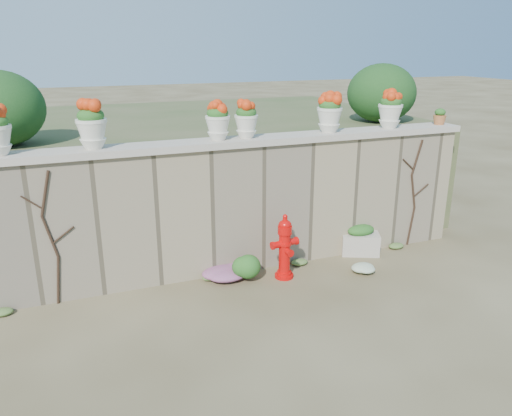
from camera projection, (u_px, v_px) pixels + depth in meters
name	position (u px, v px, depth m)	size (l,w,h in m)	color
ground	(281.00, 322.00, 6.50)	(80.00, 80.00, 0.00)	brown
stone_wall	(235.00, 209.00, 7.78)	(8.00, 0.40, 2.00)	gray
wall_cap	(234.00, 142.00, 7.45)	(8.10, 0.52, 0.10)	beige
raised_fill	(186.00, 165.00, 10.61)	(9.00, 6.00, 2.00)	#384C23
back_shrub_right	(382.00, 93.00, 9.52)	(1.30, 1.30, 1.10)	#143814
vine_left	(51.00, 237.00, 6.66)	(0.60, 0.04, 1.91)	black
vine_right	(414.00, 192.00, 8.70)	(0.60, 0.04, 1.91)	black
fire_hydrant	(285.00, 246.00, 7.58)	(0.44, 0.31, 1.02)	red
planter_box	(360.00, 240.00, 8.54)	(0.72, 0.59, 0.52)	beige
green_shrub	(248.00, 265.00, 7.51)	(0.60, 0.54, 0.57)	#1E5119
magenta_clump	(232.00, 272.00, 7.66)	(0.88, 0.59, 0.23)	#C828B0
white_flowers	(360.00, 270.00, 7.78)	(0.55, 0.44, 0.20)	white
urn_pot_1	(92.00, 125.00, 6.64)	(0.41, 0.41, 0.64)	silver
urn_pot_2	(218.00, 121.00, 7.26)	(0.36, 0.36, 0.57)	silver
urn_pot_3	(246.00, 120.00, 7.41)	(0.35, 0.35, 0.55)	silver
urn_pot_4	(329.00, 113.00, 7.89)	(0.40, 0.40, 0.63)	silver
urn_pot_5	(390.00, 109.00, 8.28)	(0.40, 0.40, 0.63)	silver
terracotta_pot	(440.00, 117.00, 8.70)	(0.22, 0.22, 0.27)	#A66032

